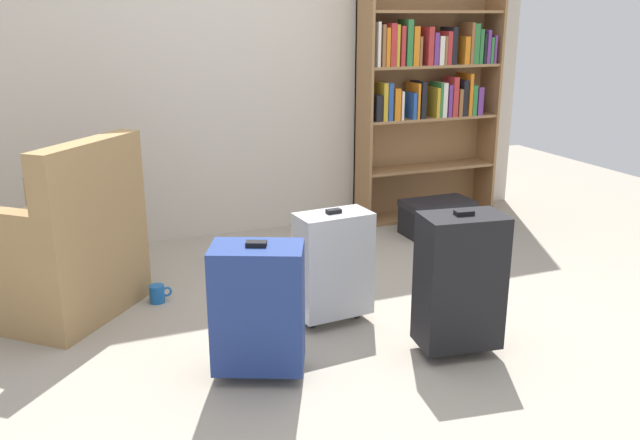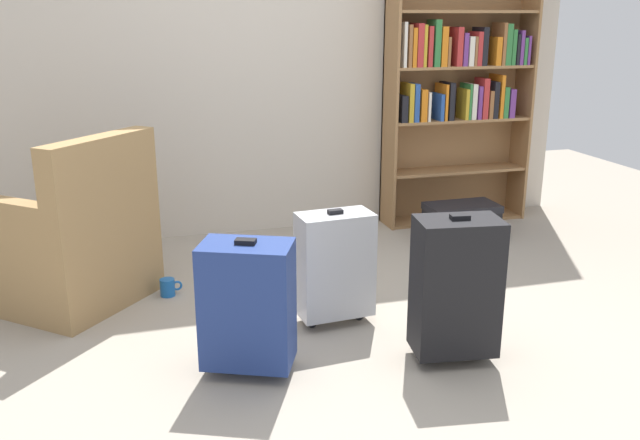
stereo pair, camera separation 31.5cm
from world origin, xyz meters
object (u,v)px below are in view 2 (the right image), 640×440
object	(u,v)px
suitcase_black	(456,286)
suitcase_silver	(335,265)
mug	(168,287)
suitcase_navy_blue	(248,304)
armchair	(71,244)
storage_box	(461,220)
bookshelf	(457,85)

from	to	relation	value
suitcase_black	suitcase_silver	size ratio (longest dim) A/B	1.15
mug	suitcase_navy_blue	size ratio (longest dim) A/B	0.20
suitcase_black	suitcase_navy_blue	world-z (taller)	suitcase_black
suitcase_navy_blue	mug	bearing A→B (deg)	106.43
suitcase_silver	suitcase_navy_blue	bearing A→B (deg)	-143.30
mug	suitcase_silver	size ratio (longest dim) A/B	0.21
mug	suitcase_black	world-z (taller)	suitcase_black
armchair	suitcase_silver	xyz separation A→B (m)	(1.24, -0.65, -0.01)
storage_box	suitcase_black	world-z (taller)	suitcase_black
suitcase_silver	suitcase_black	bearing A→B (deg)	-52.70
storage_box	mug	bearing A→B (deg)	-166.85
mug	armchair	bearing A→B (deg)	170.81
storage_box	suitcase_navy_blue	bearing A→B (deg)	-140.75
bookshelf	armchair	size ratio (longest dim) A/B	1.86
armchair	suitcase_navy_blue	world-z (taller)	armchair
storage_box	suitcase_navy_blue	size ratio (longest dim) A/B	0.81
bookshelf	armchair	world-z (taller)	bookshelf
mug	suitcase_silver	bearing A→B (deg)	-36.47
mug	storage_box	world-z (taller)	storage_box
bookshelf	mug	distance (m)	2.49
armchair	suitcase_black	world-z (taller)	armchair
bookshelf	storage_box	size ratio (longest dim) A/B	3.83
storage_box	suitcase_black	xyz separation A→B (m)	(-0.84, -1.54, 0.22)
storage_box	suitcase_black	distance (m)	1.77
suitcase_black	suitcase_navy_blue	size ratio (longest dim) A/B	1.12
bookshelf	storage_box	distance (m)	0.97
suitcase_black	suitcase_silver	xyz separation A→B (m)	(-0.39, 0.51, -0.04)
suitcase_navy_blue	suitcase_black	bearing A→B (deg)	-8.94
storage_box	suitcase_silver	distance (m)	1.61
armchair	suitcase_black	bearing A→B (deg)	-35.26
suitcase_silver	armchair	bearing A→B (deg)	152.56
bookshelf	armchair	xyz separation A→B (m)	(-2.60, -0.82, -0.67)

